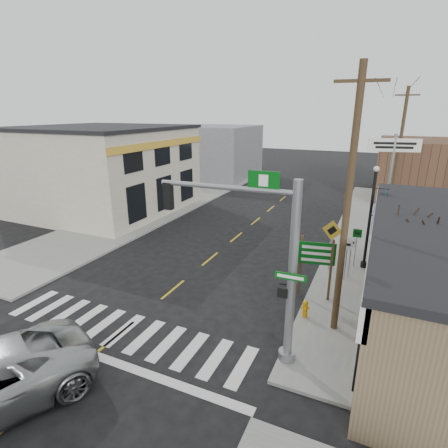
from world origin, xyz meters
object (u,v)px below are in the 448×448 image
at_px(utility_pole_near, 347,206).
at_px(utility_pole_far, 399,151).
at_px(bare_tree, 418,219).
at_px(lamp_post, 372,211).
at_px(dance_center_sign, 392,160).
at_px(traffic_signal_pole, 270,253).
at_px(fire_hydrant, 305,308).
at_px(guide_sign, 316,260).

xyz_separation_m(utility_pole_near, utility_pole_far, (2.00, 18.45, 0.12)).
relative_size(bare_tree, utility_pole_near, 0.54).
bearing_deg(utility_pole_far, lamp_post, -102.43).
xyz_separation_m(dance_center_sign, bare_tree, (0.96, -10.57, -0.95)).
bearing_deg(dance_center_sign, utility_pole_far, 74.10).
distance_m(traffic_signal_pole, bare_tree, 6.56).
height_order(traffic_signal_pole, utility_pole_near, utility_pole_near).
bearing_deg(fire_hydrant, traffic_signal_pole, -105.26).
relative_size(traffic_signal_pole, utility_pole_far, 0.65).
relative_size(traffic_signal_pole, dance_center_sign, 0.95).
distance_m(guide_sign, dance_center_sign, 11.61).
xyz_separation_m(fire_hydrant, utility_pole_far, (3.20, 18.16, 4.64)).
bearing_deg(guide_sign, bare_tree, -6.84).
bearing_deg(guide_sign, lamp_post, 54.74).
bearing_deg(utility_pole_near, lamp_post, 77.23).
bearing_deg(bare_tree, traffic_signal_pole, -132.49).
bearing_deg(bare_tree, lamp_post, 112.52).
bearing_deg(lamp_post, dance_center_sign, 97.56).
height_order(traffic_signal_pole, bare_tree, traffic_signal_pole).
bearing_deg(fire_hydrant, lamp_post, 72.15).
distance_m(traffic_signal_pole, lamp_post, 9.35).
relative_size(dance_center_sign, utility_pole_near, 0.70).
bearing_deg(utility_pole_far, fire_hydrant, -106.56).
height_order(traffic_signal_pole, utility_pole_far, utility_pole_far).
height_order(traffic_signal_pole, lamp_post, traffic_signal_pole).
height_order(fire_hydrant, utility_pole_near, utility_pole_near).
height_order(fire_hydrant, utility_pole_far, utility_pole_far).
bearing_deg(utility_pole_far, bare_tree, -94.95).
bearing_deg(traffic_signal_pole, lamp_post, 70.70).
xyz_separation_m(bare_tree, utility_pole_far, (-0.46, 16.16, 0.95)).
relative_size(lamp_post, bare_tree, 1.05).
distance_m(dance_center_sign, utility_pole_far, 5.62).
xyz_separation_m(traffic_signal_pole, dance_center_sign, (3.47, 15.40, 1.24)).
bearing_deg(bare_tree, utility_pole_far, 91.62).
height_order(guide_sign, dance_center_sign, dance_center_sign).
bearing_deg(fire_hydrant, dance_center_sign, 77.88).
xyz_separation_m(lamp_post, bare_tree, (1.70, -4.09, 0.92)).
bearing_deg(fire_hydrant, bare_tree, 28.71).
bearing_deg(utility_pole_near, bare_tree, 37.08).
xyz_separation_m(traffic_signal_pole, fire_hydrant, (0.77, 2.83, -3.39)).
height_order(lamp_post, utility_pole_far, utility_pole_far).
distance_m(fire_hydrant, dance_center_sign, 13.67).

